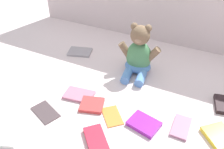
{
  "coord_description": "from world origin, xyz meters",
  "views": [
    {
      "loc": [
        0.39,
        -0.86,
        0.74
      ],
      "look_at": [
        0.02,
        -0.1,
        0.1
      ],
      "focal_mm": 38.24,
      "sensor_mm": 36.0,
      "label": 1
    }
  ],
  "objects_px": {
    "book_case_3": "(12,134)",
    "book_case_9": "(80,52)",
    "book_case_7": "(92,105)",
    "book_case_11": "(45,112)",
    "book_case_10": "(79,95)",
    "teddy_bear": "(138,55)",
    "book_case_0": "(181,127)",
    "book_case_12": "(144,124)",
    "book_case_13": "(96,140)",
    "book_case_1": "(112,116)",
    "book_case_8": "(219,136)"
  },
  "relations": [
    {
      "from": "book_case_3",
      "to": "book_case_9",
      "type": "relative_size",
      "value": 0.89
    },
    {
      "from": "book_case_7",
      "to": "book_case_11",
      "type": "bearing_deg",
      "value": -160.38
    },
    {
      "from": "book_case_3",
      "to": "book_case_11",
      "type": "relative_size",
      "value": 0.91
    },
    {
      "from": "book_case_10",
      "to": "book_case_11",
      "type": "xyz_separation_m",
      "value": [
        -0.07,
        -0.15,
        -0.0
      ]
    },
    {
      "from": "book_case_3",
      "to": "book_case_11",
      "type": "bearing_deg",
      "value": 56.29
    },
    {
      "from": "teddy_bear",
      "to": "book_case_3",
      "type": "distance_m",
      "value": 0.67
    },
    {
      "from": "book_case_0",
      "to": "book_case_12",
      "type": "distance_m",
      "value": 0.15
    },
    {
      "from": "book_case_0",
      "to": "book_case_10",
      "type": "relative_size",
      "value": 0.9
    },
    {
      "from": "book_case_13",
      "to": "book_case_12",
      "type": "bearing_deg",
      "value": 4.01
    },
    {
      "from": "book_case_10",
      "to": "book_case_0",
      "type": "bearing_deg",
      "value": 83.86
    },
    {
      "from": "book_case_1",
      "to": "book_case_11",
      "type": "bearing_deg",
      "value": 158.93
    },
    {
      "from": "book_case_13",
      "to": "book_case_0",
      "type": "bearing_deg",
      "value": -7.41
    },
    {
      "from": "teddy_bear",
      "to": "book_case_10",
      "type": "xyz_separation_m",
      "value": [
        -0.17,
        -0.3,
        -0.09
      ]
    },
    {
      "from": "book_case_13",
      "to": "book_case_10",
      "type": "bearing_deg",
      "value": 91.57
    },
    {
      "from": "book_case_7",
      "to": "book_case_9",
      "type": "distance_m",
      "value": 0.45
    },
    {
      "from": "book_case_12",
      "to": "book_case_13",
      "type": "distance_m",
      "value": 0.2
    },
    {
      "from": "teddy_bear",
      "to": "book_case_11",
      "type": "xyz_separation_m",
      "value": [
        -0.25,
        -0.45,
        -0.09
      ]
    },
    {
      "from": "book_case_0",
      "to": "book_case_13",
      "type": "xyz_separation_m",
      "value": [
        -0.27,
        -0.2,
        0.0
      ]
    },
    {
      "from": "book_case_1",
      "to": "book_case_9",
      "type": "xyz_separation_m",
      "value": [
        -0.39,
        0.37,
        0.0
      ]
    },
    {
      "from": "book_case_0",
      "to": "book_case_11",
      "type": "distance_m",
      "value": 0.56
    },
    {
      "from": "book_case_3",
      "to": "book_case_13",
      "type": "height_order",
      "value": "book_case_13"
    },
    {
      "from": "book_case_1",
      "to": "book_case_0",
      "type": "bearing_deg",
      "value": -29.08
    },
    {
      "from": "book_case_3",
      "to": "book_case_13",
      "type": "relative_size",
      "value": 0.93
    },
    {
      "from": "book_case_8",
      "to": "book_case_11",
      "type": "bearing_deg",
      "value": -27.6
    },
    {
      "from": "book_case_7",
      "to": "book_case_11",
      "type": "height_order",
      "value": "book_case_7"
    },
    {
      "from": "book_case_8",
      "to": "book_case_13",
      "type": "relative_size",
      "value": 0.88
    },
    {
      "from": "book_case_8",
      "to": "book_case_12",
      "type": "bearing_deg",
      "value": -29.11
    },
    {
      "from": "book_case_9",
      "to": "book_case_13",
      "type": "height_order",
      "value": "book_case_13"
    },
    {
      "from": "book_case_12",
      "to": "book_case_1",
      "type": "bearing_deg",
      "value": -72.39
    },
    {
      "from": "book_case_1",
      "to": "book_case_11",
      "type": "xyz_separation_m",
      "value": [
        -0.27,
        -0.1,
        0.0
      ]
    },
    {
      "from": "book_case_7",
      "to": "book_case_13",
      "type": "distance_m",
      "value": 0.19
    },
    {
      "from": "book_case_3",
      "to": "book_case_8",
      "type": "relative_size",
      "value": 1.06
    },
    {
      "from": "book_case_11",
      "to": "book_case_13",
      "type": "height_order",
      "value": "book_case_13"
    },
    {
      "from": "book_case_8",
      "to": "book_case_9",
      "type": "relative_size",
      "value": 0.84
    },
    {
      "from": "book_case_9",
      "to": "book_case_0",
      "type": "bearing_deg",
      "value": 48.22
    },
    {
      "from": "teddy_bear",
      "to": "book_case_8",
      "type": "distance_m",
      "value": 0.52
    },
    {
      "from": "book_case_0",
      "to": "book_case_7",
      "type": "distance_m",
      "value": 0.38
    },
    {
      "from": "book_case_9",
      "to": "book_case_13",
      "type": "distance_m",
      "value": 0.64
    },
    {
      "from": "book_case_10",
      "to": "book_case_3",
      "type": "bearing_deg",
      "value": -28.27
    },
    {
      "from": "book_case_8",
      "to": "book_case_12",
      "type": "distance_m",
      "value": 0.29
    },
    {
      "from": "book_case_7",
      "to": "book_case_3",
      "type": "bearing_deg",
      "value": -143.0
    },
    {
      "from": "teddy_bear",
      "to": "book_case_7",
      "type": "height_order",
      "value": "teddy_bear"
    },
    {
      "from": "book_case_3",
      "to": "book_case_8",
      "type": "xyz_separation_m",
      "value": [
        0.72,
        0.33,
        0.0
      ]
    },
    {
      "from": "book_case_0",
      "to": "book_case_10",
      "type": "distance_m",
      "value": 0.46
    },
    {
      "from": "teddy_bear",
      "to": "book_case_9",
      "type": "height_order",
      "value": "teddy_bear"
    },
    {
      "from": "book_case_11",
      "to": "book_case_13",
      "type": "bearing_deg",
      "value": 104.07
    },
    {
      "from": "book_case_0",
      "to": "book_case_1",
      "type": "bearing_deg",
      "value": 12.51
    },
    {
      "from": "book_case_0",
      "to": "book_case_9",
      "type": "relative_size",
      "value": 0.9
    },
    {
      "from": "book_case_9",
      "to": "book_case_7",
      "type": "bearing_deg",
      "value": 21.72
    },
    {
      "from": "book_case_7",
      "to": "book_case_10",
      "type": "relative_size",
      "value": 0.74
    }
  ]
}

